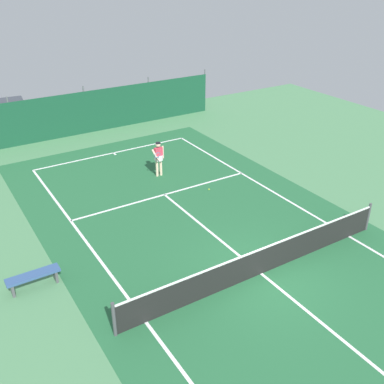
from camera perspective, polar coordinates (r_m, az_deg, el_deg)
name	(u,v)px	position (r m, az deg, el deg)	size (l,w,h in m)	color
ground_plane	(261,274)	(14.81, 8.71, -10.17)	(36.00, 36.00, 0.00)	#4C8456
court_surface	(261,274)	(14.80, 8.71, -10.16)	(11.02, 26.60, 0.01)	#236038
tennis_net	(262,261)	(14.50, 8.85, -8.57)	(10.12, 0.10, 1.10)	black
back_fence	(84,119)	(27.29, -13.48, 8.94)	(16.30, 0.98, 2.70)	#14472D
tennis_player	(159,157)	(20.61, -4.25, 4.49)	(0.70, 0.76, 1.64)	beige
tennis_ball_near_player	(209,189)	(19.63, 2.16, 0.34)	(0.07, 0.07, 0.07)	#CCDB33
tennis_ball_midcourt	(159,149)	(23.99, -4.24, 5.47)	(0.07, 0.07, 0.07)	#CCDB33
parked_car	(12,115)	(28.74, -21.82, 9.02)	(2.39, 4.38, 1.68)	silver
courtside_bench	(33,277)	(14.70, -19.44, -10.13)	(1.60, 0.40, 0.49)	#335184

